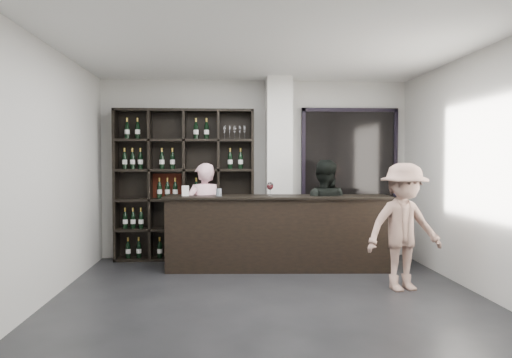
{
  "coord_description": "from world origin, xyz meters",
  "views": [
    {
      "loc": [
        -0.51,
        -5.44,
        1.59
      ],
      "look_at": [
        -0.1,
        1.1,
        1.34
      ],
      "focal_mm": 35.0,
      "sensor_mm": 36.0,
      "label": 1
    }
  ],
  "objects": [
    {
      "name": "structural_column",
      "position": [
        0.35,
        2.47,
        1.45
      ],
      "size": [
        0.4,
        0.4,
        2.9
      ],
      "primitive_type": "cube",
      "color": "silver",
      "rests_on": "floor"
    },
    {
      "name": "customer",
      "position": [
        1.67,
        0.49,
        0.78
      ],
      "size": [
        1.11,
        0.78,
        1.56
      ],
      "primitive_type": "imported",
      "rotation": [
        0.0,
        0.0,
        0.22
      ],
      "color": "#9D7768",
      "rests_on": "floor"
    },
    {
      "name": "wine_shelf",
      "position": [
        -1.15,
        2.57,
        1.2
      ],
      "size": [
        2.2,
        0.35,
        2.4
      ],
      "primitive_type": null,
      "color": "black",
      "rests_on": "floor"
    },
    {
      "name": "spit_cup",
      "position": [
        -0.6,
        1.75,
        1.13
      ],
      "size": [
        0.08,
        0.08,
        0.11
      ],
      "primitive_type": "cylinder",
      "rotation": [
        0.0,
        0.0,
        -0.02
      ],
      "color": "#A6B9C7",
      "rests_on": "tasting_counter"
    },
    {
      "name": "wine_glass",
      "position": [
        0.14,
        1.69,
        1.19
      ],
      "size": [
        0.1,
        0.1,
        0.23
      ],
      "primitive_type": null,
      "rotation": [
        0.0,
        0.0,
        0.1
      ],
      "color": "white",
      "rests_on": "tasting_counter"
    },
    {
      "name": "taster_black",
      "position": [
        0.95,
        1.85,
        0.8
      ],
      "size": [
        0.92,
        0.81,
        1.6
      ],
      "primitive_type": "imported",
      "rotation": [
        0.0,
        0.0,
        2.83
      ],
      "color": "black",
      "rests_on": "floor"
    },
    {
      "name": "card_stand",
      "position": [
        -1.08,
        1.79,
        1.15
      ],
      "size": [
        0.11,
        0.07,
        0.15
      ],
      "primitive_type": "cube",
      "rotation": [
        0.0,
        0.0,
        0.24
      ],
      "color": "white",
      "rests_on": "tasting_counter"
    },
    {
      "name": "tasting_counter",
      "position": [
        0.26,
        1.75,
        0.54
      ],
      "size": [
        3.27,
        0.68,
        1.08
      ],
      "rotation": [
        0.0,
        0.0,
        -0.06
      ],
      "color": "black",
      "rests_on": "floor"
    },
    {
      "name": "taster_pink",
      "position": [
        -0.83,
        2.04,
        0.77
      ],
      "size": [
        0.66,
        0.55,
        1.55
      ],
      "primitive_type": "imported",
      "rotation": [
        0.0,
        0.0,
        3.51
      ],
      "color": "#F1B5C3",
      "rests_on": "floor"
    },
    {
      "name": "glass_panel",
      "position": [
        1.55,
        2.69,
        1.4
      ],
      "size": [
        1.6,
        0.08,
        2.1
      ],
      "color": "black",
      "rests_on": "floor"
    },
    {
      "name": "napkin_stack",
      "position": [
        1.16,
        1.87,
        1.09
      ],
      "size": [
        0.13,
        0.13,
        0.02
      ],
      "primitive_type": "cube",
      "rotation": [
        0.0,
        0.0,
        -0.13
      ],
      "color": "white",
      "rests_on": "tasting_counter"
    },
    {
      "name": "floor",
      "position": [
        0.0,
        0.0,
        -0.01
      ],
      "size": [
        5.0,
        5.5,
        0.01
      ],
      "primitive_type": "cube",
      "color": "black",
      "rests_on": "ground"
    }
  ]
}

